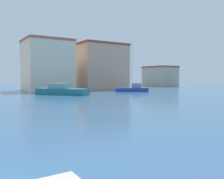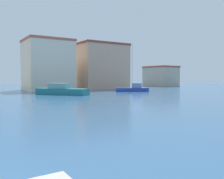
% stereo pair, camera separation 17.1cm
% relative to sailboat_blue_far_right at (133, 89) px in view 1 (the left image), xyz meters
% --- Properties ---
extents(water, '(160.00, 160.00, 0.00)m').
position_rel_sailboat_blue_far_right_xyz_m(water, '(-14.43, -11.82, -0.57)').
color(water, '#2D5175').
rests_on(water, ground).
extents(sailboat_blue_far_right, '(6.37, 4.47, 9.41)m').
position_rel_sailboat_blue_far_right_xyz_m(sailboat_blue_far_right, '(0.00, 0.00, 0.00)').
color(sailboat_blue_far_right, '#233D93').
rests_on(sailboat_blue_far_right, water).
extents(motorboat_teal_outer_mooring, '(7.05, 8.32, 1.85)m').
position_rel_sailboat_blue_far_right_xyz_m(motorboat_teal_outer_mooring, '(-14.82, -0.50, 0.09)').
color(motorboat_teal_outer_mooring, '#1E707A').
rests_on(motorboat_teal_outer_mooring, water).
extents(yacht_club, '(9.62, 9.11, 10.89)m').
position_rel_sailboat_blue_far_right_xyz_m(yacht_club, '(-12.23, 14.23, 4.88)').
color(yacht_club, beige).
rests_on(yacht_club, ground).
extents(harbor_office, '(11.66, 8.92, 10.93)m').
position_rel_sailboat_blue_far_right_xyz_m(harbor_office, '(0.76, 13.68, 4.90)').
color(harbor_office, tan).
rests_on(harbor_office, ground).
extents(warehouse_block, '(7.21, 9.59, 6.29)m').
position_rel_sailboat_blue_far_right_xyz_m(warehouse_block, '(25.15, 18.11, 2.59)').
color(warehouse_block, '#B2A893').
rests_on(warehouse_block, ground).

